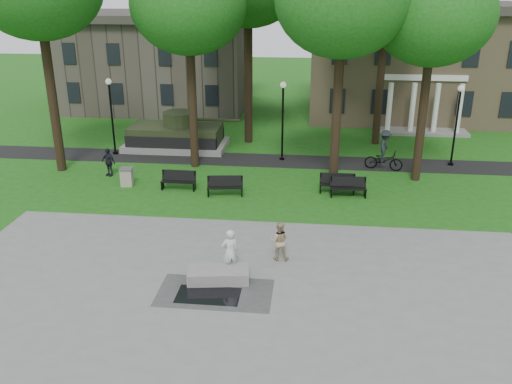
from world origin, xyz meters
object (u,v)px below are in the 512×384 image
at_px(concrete_block, 218,275).
at_px(cyclist, 384,154).
at_px(friend_watching, 279,241).
at_px(skateboarder, 230,252).
at_px(park_bench_0, 179,180).
at_px(trash_bin, 127,177).

bearing_deg(concrete_block, cyclist, 61.30).
bearing_deg(friend_watching, skateboarder, 34.29).
height_order(cyclist, park_bench_0, cyclist).
distance_m(skateboarder, trash_bin, 11.04).
relative_size(park_bench_0, trash_bin, 1.88).
bearing_deg(cyclist, park_bench_0, 124.98).
height_order(skateboarder, cyclist, cyclist).
distance_m(friend_watching, trash_bin, 11.33).
bearing_deg(skateboarder, friend_watching, -168.43).
bearing_deg(trash_bin, concrete_block, -54.77).
height_order(concrete_block, friend_watching, friend_watching).
bearing_deg(skateboarder, concrete_block, 35.16).
distance_m(concrete_block, cyclist, 15.22).
distance_m(concrete_block, park_bench_0, 9.68).
bearing_deg(park_bench_0, friend_watching, -50.06).
xyz_separation_m(concrete_block, skateboarder, (0.35, 0.60, 0.65)).
bearing_deg(concrete_block, park_bench_0, 112.18).
distance_m(concrete_block, friend_watching, 2.84).
height_order(skateboarder, friend_watching, skateboarder).
distance_m(cyclist, trash_bin, 14.42).
bearing_deg(trash_bin, cyclist, 16.57).
relative_size(friend_watching, trash_bin, 1.65).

